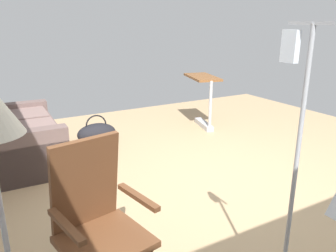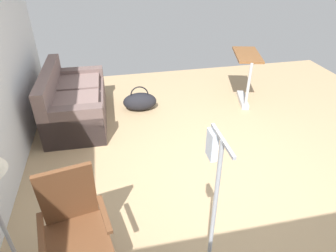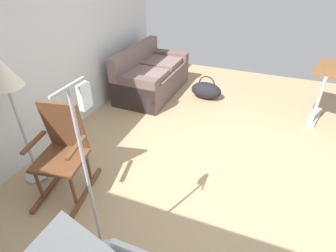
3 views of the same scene
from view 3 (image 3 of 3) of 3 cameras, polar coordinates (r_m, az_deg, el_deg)
name	(u,v)px [view 3 (image 3 of 3)]	position (r m, az deg, el deg)	size (l,w,h in m)	color
ground_plane	(228,176)	(3.42, 12.47, -10.23)	(7.08, 7.08, 0.00)	tan
back_wall	(39,43)	(3.82, -25.46, 15.49)	(5.86, 0.10, 2.70)	silver
couch	(151,77)	(5.18, -3.55, 10.18)	(1.62, 0.89, 0.85)	#68534F
rocking_chair	(63,152)	(3.10, -21.17, -5.08)	(0.84, 0.61, 1.05)	brown
floor_lamp	(5,82)	(3.09, -30.97, 7.93)	(0.34, 0.34, 1.48)	#B2B5BA
overbed_table	(324,88)	(4.83, 29.98, 6.96)	(0.88, 0.59, 0.84)	#B2B5BA
duffel_bag	(206,90)	(5.05, 8.02, 7.42)	(0.36, 0.58, 0.43)	black
iv_pole	(103,246)	(2.51, -13.48, -23.23)	(0.44, 0.44, 1.69)	#B2B5BA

